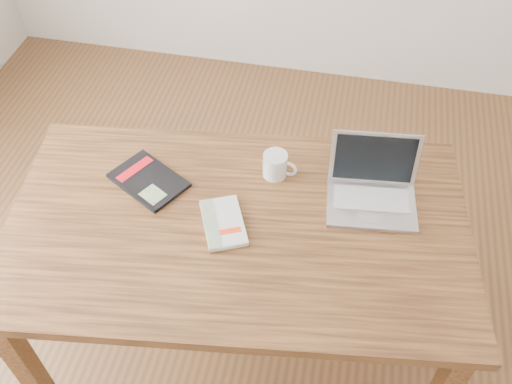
% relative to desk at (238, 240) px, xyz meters
% --- Properties ---
extents(room, '(4.04, 4.04, 2.70)m').
position_rel_desk_xyz_m(room, '(0.01, -0.12, 0.69)').
color(room, '#53341C').
rests_on(room, ground).
extents(desk, '(1.61, 1.05, 0.75)m').
position_rel_desk_xyz_m(desk, '(0.00, 0.00, 0.00)').
color(desk, '#4F2F17').
rests_on(desk, ground).
extents(white_guidebook, '(0.20, 0.24, 0.02)m').
position_rel_desk_xyz_m(white_guidebook, '(-0.04, -0.01, 0.10)').
color(white_guidebook, silver).
rests_on(white_guidebook, desk).
extents(black_guidebook, '(0.30, 0.27, 0.01)m').
position_rel_desk_xyz_m(black_guidebook, '(-0.34, 0.12, 0.10)').
color(black_guidebook, black).
rests_on(black_guidebook, desk).
extents(laptop, '(0.32, 0.28, 0.21)m').
position_rel_desk_xyz_m(laptop, '(0.42, 0.20, 0.13)').
color(laptop, silver).
rests_on(laptop, desk).
extents(coffee_mug, '(0.12, 0.09, 0.09)m').
position_rel_desk_xyz_m(coffee_mug, '(0.08, 0.24, 0.14)').
color(coffee_mug, white).
rests_on(coffee_mug, desk).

